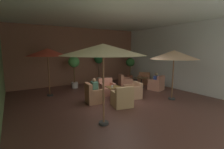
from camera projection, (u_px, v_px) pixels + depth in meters
ground_plane at (117, 102)px, 7.72m from camera, size 9.17×9.83×0.02m
wall_back_brick at (79, 56)px, 11.54m from camera, size 9.17×0.08×3.89m
wall_right_plain at (182, 57)px, 9.77m from camera, size 0.08×9.83×3.89m
ceiling_slab at (118, 14)px, 7.14m from camera, size 9.17×9.83×0.06m
cafe_table_front_left at (114, 90)px, 7.95m from camera, size 0.71×0.71×0.64m
armchair_front_left_north at (133, 92)px, 8.30m from camera, size 0.91×0.91×0.79m
armchair_front_left_east at (107, 89)px, 8.92m from camera, size 0.90×0.90×0.86m
armchair_front_left_south at (94, 95)px, 7.54m from camera, size 0.80×0.82×0.91m
armchair_front_left_west at (122, 99)px, 7.02m from camera, size 0.92×0.94×0.90m
cafe_table_front_right at (141, 80)px, 10.60m from camera, size 0.68×0.68×0.64m
armchair_front_right_north at (144, 80)px, 11.63m from camera, size 1.04×1.04×0.81m
armchair_front_right_east at (125, 83)px, 10.39m from camera, size 1.00×0.98×0.87m
armchair_front_right_south at (157, 85)px, 9.90m from camera, size 0.89×0.93×0.89m
patio_umbrella_tall_red at (174, 55)px, 7.76m from camera, size 2.23×2.23×2.37m
patio_umbrella_center_beige at (48, 53)px, 8.37m from camera, size 2.07×2.07×2.47m
patio_umbrella_near_wall at (103, 50)px, 5.03m from camera, size 2.65×2.65×2.58m
potted_tree_left_corner at (74, 66)px, 10.29m from camera, size 0.69×0.69×2.00m
potted_tree_mid_left at (99, 62)px, 11.84m from camera, size 0.66×0.66×2.08m
potted_tree_mid_right at (130, 66)px, 12.56m from camera, size 0.66×0.66×1.79m
patron_blue_shirt at (94, 87)px, 7.50m from camera, size 0.29×0.42×0.67m
patron_by_window at (156, 78)px, 9.87m from camera, size 0.39×0.29×0.63m
iced_drink_cup at (112, 86)px, 7.80m from camera, size 0.08×0.08×0.11m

